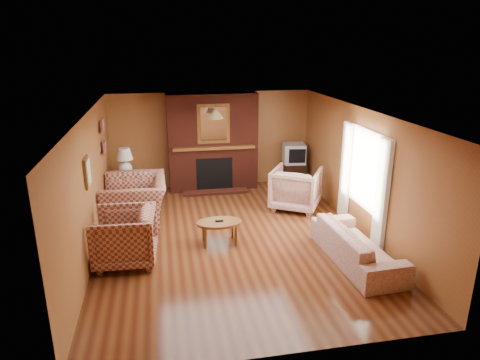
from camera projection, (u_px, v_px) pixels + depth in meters
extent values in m
plane|color=#431D0E|center=(234.00, 238.00, 8.16)|extent=(6.50, 6.50, 0.00)
plane|color=silver|center=(233.00, 113.00, 7.42)|extent=(6.50, 6.50, 0.00)
plane|color=#9A5C2F|center=(211.00, 140.00, 10.83)|extent=(6.50, 0.00, 6.50)
plane|color=#9A5C2F|center=(283.00, 266.00, 4.75)|extent=(6.50, 0.00, 6.50)
plane|color=#9A5C2F|center=(90.00, 187.00, 7.35)|extent=(0.00, 6.50, 6.50)
plane|color=#9A5C2F|center=(361.00, 171.00, 8.23)|extent=(0.00, 6.50, 6.50)
cube|color=#4D1A10|center=(213.00, 142.00, 10.59)|extent=(2.20, 0.50, 2.40)
cube|color=black|center=(214.00, 174.00, 10.61)|extent=(0.90, 0.06, 0.80)
cube|color=#4D1A10|center=(216.00, 192.00, 10.58)|extent=(1.60, 0.35, 0.06)
cube|color=brown|center=(214.00, 148.00, 10.36)|extent=(2.00, 0.18, 0.08)
cube|color=brown|center=(214.00, 124.00, 10.21)|extent=(0.78, 0.05, 0.95)
cube|color=white|center=(214.00, 124.00, 10.18)|extent=(0.62, 0.02, 0.80)
cube|color=beige|center=(382.00, 195.00, 7.38)|extent=(0.08, 0.35, 2.00)
cube|color=beige|center=(346.00, 171.00, 8.78)|extent=(0.08, 0.35, 2.00)
cube|color=white|center=(365.00, 169.00, 8.01)|extent=(0.03, 1.10, 1.50)
cube|color=brown|center=(104.00, 151.00, 9.08)|extent=(0.06, 0.55, 0.04)
cube|color=brown|center=(102.00, 131.00, 8.94)|extent=(0.06, 0.55, 0.04)
cube|color=brown|center=(87.00, 172.00, 6.96)|extent=(0.04, 0.40, 0.50)
cube|color=beige|center=(89.00, 172.00, 6.97)|extent=(0.01, 0.32, 0.42)
cylinder|color=black|center=(216.00, 105.00, 9.62)|extent=(0.01, 0.01, 0.35)
cone|color=#C17B4D|center=(216.00, 114.00, 9.69)|extent=(0.36, 0.36, 0.18)
imported|color=maroon|center=(135.00, 201.00, 8.75)|extent=(1.27, 1.45, 0.93)
imported|color=maroon|center=(124.00, 237.00, 7.14)|extent=(1.08, 1.05, 0.93)
imported|color=beige|center=(357.00, 245.00, 7.22)|extent=(0.92, 2.12, 0.61)
imported|color=beige|center=(296.00, 188.00, 9.50)|extent=(1.38, 1.39, 0.93)
ellipsoid|color=brown|center=(219.00, 223.00, 7.84)|extent=(0.83, 0.52, 0.05)
cube|color=black|center=(219.00, 221.00, 7.83)|extent=(0.15, 0.05, 0.02)
cylinder|color=brown|center=(233.00, 229.00, 8.12)|extent=(0.05, 0.05, 0.39)
cylinder|color=brown|center=(203.00, 231.00, 8.02)|extent=(0.05, 0.05, 0.39)
cylinder|color=brown|center=(236.00, 236.00, 7.80)|extent=(0.05, 0.05, 0.39)
cylinder|color=brown|center=(205.00, 239.00, 7.71)|extent=(0.05, 0.05, 0.39)
cube|color=brown|center=(127.00, 188.00, 9.98)|extent=(0.51, 0.51, 0.65)
sphere|color=white|center=(125.00, 168.00, 9.83)|extent=(0.30, 0.30, 0.30)
cylinder|color=black|center=(125.00, 161.00, 9.78)|extent=(0.03, 0.03, 0.09)
cone|color=silver|center=(124.00, 154.00, 9.73)|extent=(0.38, 0.38, 0.26)
cube|color=black|center=(293.00, 174.00, 11.04)|extent=(0.59, 0.54, 0.61)
cube|color=#A3A6AA|center=(294.00, 153.00, 10.87)|extent=(0.60, 0.58, 0.50)
cube|color=black|center=(297.00, 156.00, 10.62)|extent=(0.41, 0.07, 0.35)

